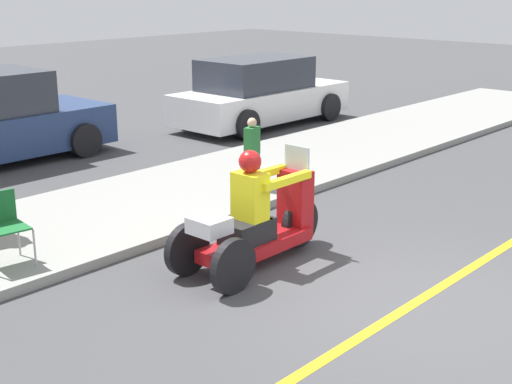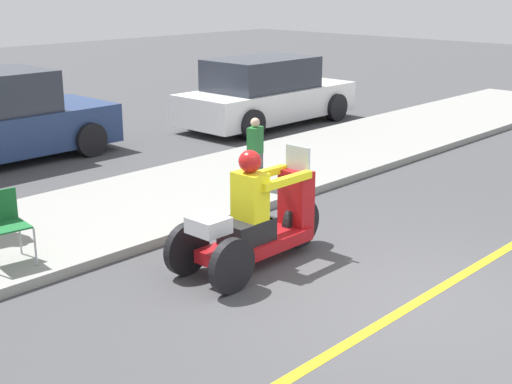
# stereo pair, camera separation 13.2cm
# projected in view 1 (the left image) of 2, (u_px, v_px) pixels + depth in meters

# --- Properties ---
(ground_plane) EXTENTS (60.00, 60.00, 0.00)m
(ground_plane) POSITION_uv_depth(u_px,v_px,m) (415.00, 303.00, 7.39)
(ground_plane) COLOR #424244
(lane_stripe) EXTENTS (24.00, 0.12, 0.01)m
(lane_stripe) POSITION_uv_depth(u_px,v_px,m) (398.00, 313.00, 7.16)
(lane_stripe) COLOR gold
(lane_stripe) RESTS_ON ground
(sidewalk_strip) EXTENTS (28.00, 2.80, 0.12)m
(sidewalk_strip) POSITION_uv_depth(u_px,v_px,m) (136.00, 206.00, 10.35)
(sidewalk_strip) COLOR gray
(sidewalk_strip) RESTS_ON ground
(motorcycle_trike) EXTENTS (2.18, 0.82, 1.40)m
(motorcycle_trike) POSITION_uv_depth(u_px,v_px,m) (256.00, 224.00, 8.27)
(motorcycle_trike) COLOR black
(motorcycle_trike) RESTS_ON ground
(spectator_end_of_line) EXTENTS (0.29, 0.22, 1.09)m
(spectator_end_of_line) POSITION_uv_depth(u_px,v_px,m) (252.00, 154.00, 10.93)
(spectator_end_of_line) COLOR #515156
(spectator_end_of_line) RESTS_ON sidewalk_strip
(folding_chair_curbside) EXTENTS (0.52, 0.52, 0.82)m
(folding_chair_curbside) POSITION_uv_depth(u_px,v_px,m) (2.00, 221.00, 7.98)
(folding_chair_curbside) COLOR #A5A8AD
(folding_chair_curbside) RESTS_ON sidewalk_strip
(parked_car_lot_far) EXTENTS (4.41, 1.93, 1.54)m
(parked_car_lot_far) POSITION_uv_depth(u_px,v_px,m) (260.00, 94.00, 16.21)
(parked_car_lot_far) COLOR silver
(parked_car_lot_far) RESTS_ON ground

